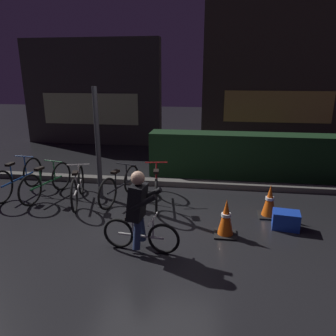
{
  "coord_description": "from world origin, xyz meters",
  "views": [
    {
      "loc": [
        1.0,
        -4.93,
        2.57
      ],
      "look_at": [
        0.2,
        0.6,
        0.9
      ],
      "focal_mm": 34.35,
      "sensor_mm": 36.0,
      "label": 1
    }
  ],
  "objects": [
    {
      "name": "traffic_cone_near",
      "position": [
        1.25,
        -0.1,
        0.31
      ],
      "size": [
        0.36,
        0.36,
        0.63
      ],
      "color": "black",
      "rests_on": "ground"
    },
    {
      "name": "cyclist",
      "position": [
        -0.03,
        -0.73,
        0.63
      ],
      "size": [
        1.19,
        0.55,
        1.25
      ],
      "rotation": [
        0.0,
        0.0,
        -0.1
      ],
      "color": "black",
      "rests_on": "ground"
    },
    {
      "name": "blue_crate",
      "position": [
        2.28,
        0.3,
        0.15
      ],
      "size": [
        0.48,
        0.38,
        0.3
      ],
      "primitive_type": "cube",
      "rotation": [
        0.0,
        0.0,
        -0.13
      ],
      "color": "#193DB7",
      "rests_on": "ground"
    },
    {
      "name": "parked_bike_center_left",
      "position": [
        -1.7,
        0.88,
        0.34
      ],
      "size": [
        0.53,
        1.56,
        0.74
      ],
      "rotation": [
        0.0,
        0.0,
        1.84
      ],
      "color": "black",
      "rests_on": "ground"
    },
    {
      "name": "hedge_row",
      "position": [
        1.8,
        3.1,
        0.56
      ],
      "size": [
        4.8,
        0.7,
        1.11
      ],
      "primitive_type": "cube",
      "color": "black",
      "rests_on": "ground"
    },
    {
      "name": "traffic_cone_far",
      "position": [
        2.06,
        0.74,
        0.3
      ],
      "size": [
        0.36,
        0.36,
        0.62
      ],
      "color": "black",
      "rests_on": "ground"
    },
    {
      "name": "parked_bike_center_right",
      "position": [
        -0.86,
        1.09,
        0.33
      ],
      "size": [
        0.52,
        1.54,
        0.73
      ],
      "rotation": [
        0.0,
        0.0,
        1.31
      ],
      "color": "black",
      "rests_on": "ground"
    },
    {
      "name": "street_post",
      "position": [
        -1.33,
        1.2,
        1.15
      ],
      "size": [
        0.1,
        0.1,
        2.31
      ],
      "primitive_type": "cylinder",
      "color": "#2D2D33",
      "rests_on": "ground"
    },
    {
      "name": "parked_bike_left_mid",
      "position": [
        -2.47,
        1.06,
        0.34
      ],
      "size": [
        0.47,
        1.58,
        0.74
      ],
      "rotation": [
        0.0,
        0.0,
        1.36
      ],
      "color": "black",
      "rests_on": "ground"
    },
    {
      "name": "sidewalk_curb",
      "position": [
        0.0,
        2.2,
        0.06
      ],
      "size": [
        12.0,
        0.24,
        0.12
      ],
      "primitive_type": "cube",
      "color": "#56544F",
      "rests_on": "ground"
    },
    {
      "name": "parked_bike_leftmost",
      "position": [
        -3.16,
        1.13,
        0.36
      ],
      "size": [
        0.46,
        1.72,
        0.79
      ],
      "rotation": [
        0.0,
        0.0,
        1.49
      ],
      "color": "black",
      "rests_on": "ground"
    },
    {
      "name": "storefront_right",
      "position": [
        3.17,
        7.2,
        2.5
      ],
      "size": [
        5.3,
        0.54,
        5.02
      ],
      "color": "#42382D",
      "rests_on": "ground"
    },
    {
      "name": "parked_bike_right_mid",
      "position": [
        -0.1,
        1.04,
        0.36
      ],
      "size": [
        0.46,
        1.72,
        0.8
      ],
      "rotation": [
        0.0,
        0.0,
        1.74
      ],
      "color": "black",
      "rests_on": "ground"
    },
    {
      "name": "storefront_left",
      "position": [
        -3.45,
        6.5,
        1.85
      ],
      "size": [
        5.04,
        0.54,
        3.72
      ],
      "color": "#383330",
      "rests_on": "ground"
    },
    {
      "name": "ground_plane",
      "position": [
        0.0,
        0.0,
        0.0
      ],
      "size": [
        40.0,
        40.0,
        0.0
      ],
      "primitive_type": "plane",
      "color": "black"
    }
  ]
}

